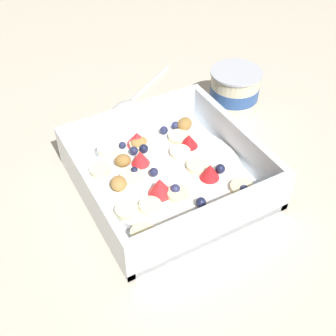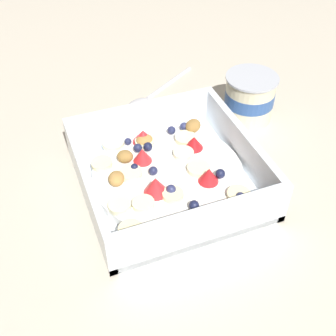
{
  "view_description": "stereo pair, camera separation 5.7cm",
  "coord_description": "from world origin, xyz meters",
  "views": [
    {
      "loc": [
        0.38,
        -0.19,
        0.42
      ],
      "look_at": [
        0.01,
        0.01,
        0.03
      ],
      "focal_mm": 46.43,
      "sensor_mm": 36.0,
      "label": 1
    },
    {
      "loc": [
        0.4,
        -0.14,
        0.42
      ],
      "look_at": [
        0.01,
        0.01,
        0.03
      ],
      "focal_mm": 46.43,
      "sensor_mm": 36.0,
      "label": 2
    }
  ],
  "objects": [
    {
      "name": "spoon",
      "position": [
        -0.19,
        0.05,
        0.0
      ],
      "size": [
        0.11,
        0.16,
        0.01
      ],
      "color": "silver",
      "rests_on": "ground"
    },
    {
      "name": "fruit_bowl",
      "position": [
        0.01,
        0.01,
        0.02
      ],
      "size": [
        0.23,
        0.23,
        0.06
      ],
      "color": "white",
      "rests_on": "ground"
    },
    {
      "name": "yogurt_cup",
      "position": [
        -0.09,
        0.18,
        0.04
      ],
      "size": [
        0.08,
        0.08,
        0.07
      ],
      "color": "beige",
      "rests_on": "ground"
    },
    {
      "name": "ground_plane",
      "position": [
        0.0,
        0.0,
        0.0
      ],
      "size": [
        2.4,
        2.4,
        0.0
      ],
      "primitive_type": "plane",
      "color": "beige"
    }
  ]
}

